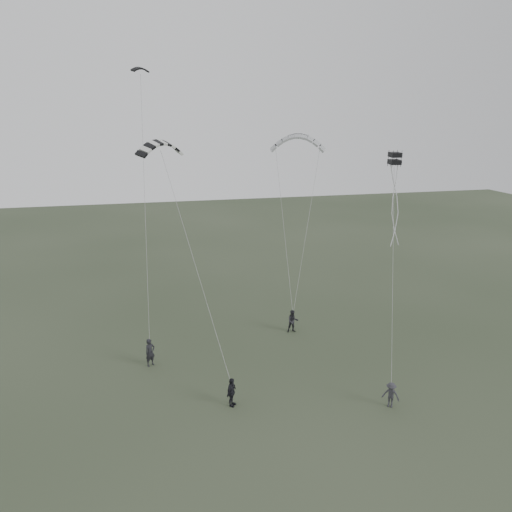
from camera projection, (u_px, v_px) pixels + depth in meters
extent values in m
plane|color=#2C3824|center=(258.00, 393.00, 29.73)|extent=(140.00, 140.00, 0.00)
imported|color=black|center=(150.00, 352.00, 32.78)|extent=(0.82, 0.73, 1.88)
imported|color=black|center=(293.00, 321.00, 37.91)|extent=(0.88, 0.70, 1.75)
imported|color=black|center=(232.00, 392.00, 28.24)|extent=(0.93, 1.06, 1.72)
imported|color=#2E2D33|center=(391.00, 395.00, 28.16)|extent=(1.11, 1.06, 1.51)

